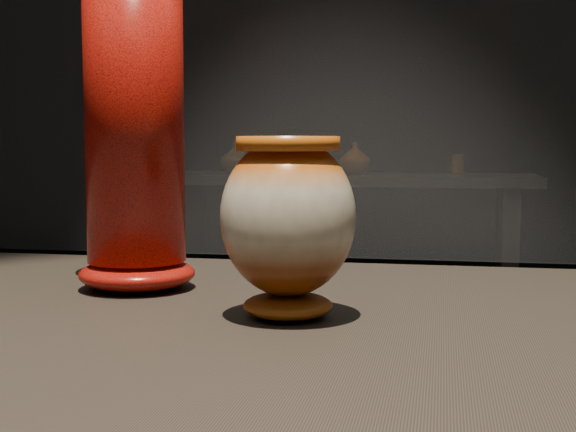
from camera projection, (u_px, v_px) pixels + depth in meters
The scene contains 6 objects.
main_vase at pixel (288, 219), 0.75m from camera, with size 0.14×0.14×0.17m.
tall_vase at pixel (134, 110), 0.90m from camera, with size 0.15×0.15×0.42m.
back_shelf at pixel (339, 224), 4.19m from camera, with size 2.00×0.60×0.90m.
back_vase_left at pixel (236, 158), 4.23m from camera, with size 0.16×0.16×0.17m, color brown.
back_vase_mid at pixel (355, 158), 4.12m from camera, with size 0.16×0.16×0.16m, color #6B2A09.
back_vase_right at pixel (457, 165), 4.07m from camera, with size 0.06×0.06×0.10m, color brown.
Camera 1 is at (0.12, -0.69, 1.07)m, focal length 50.00 mm.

